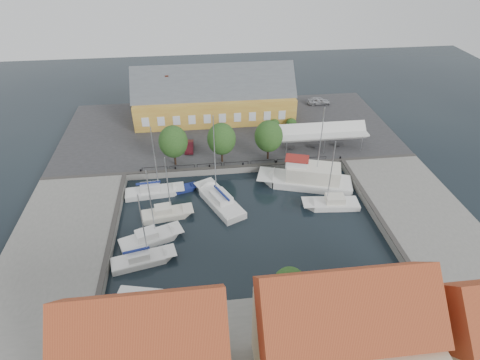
{
  "coord_description": "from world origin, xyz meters",
  "views": [
    {
      "loc": [
        -5.51,
        -39.76,
        32.71
      ],
      "look_at": [
        0.0,
        6.0,
        1.5
      ],
      "focal_mm": 30.0,
      "sensor_mm": 36.0,
      "label": 1
    }
  ],
  "objects_px": {
    "east_boat_a": "(322,185)",
    "west_boat_d": "(142,261)",
    "center_sailboat": "(220,202)",
    "tent_canopy": "(322,132)",
    "west_boat_a": "(153,192)",
    "warehouse": "(211,99)",
    "trawler": "(308,179)",
    "west_boat_c": "(150,239)",
    "launch_sw": "(139,297)",
    "car_red": "(189,146)",
    "west_boat_b": "(166,215)",
    "car_silver": "(319,101)",
    "east_boat_b": "(332,205)",
    "launch_nw": "(183,190)"
  },
  "relations": [
    {
      "from": "east_boat_b",
      "to": "west_boat_b",
      "type": "distance_m",
      "value": 21.76
    },
    {
      "from": "warehouse",
      "to": "trawler",
      "type": "height_order",
      "value": "warehouse"
    },
    {
      "from": "car_red",
      "to": "launch_nw",
      "type": "height_order",
      "value": "car_red"
    },
    {
      "from": "tent_canopy",
      "to": "center_sailboat",
      "type": "height_order",
      "value": "center_sailboat"
    },
    {
      "from": "launch_sw",
      "to": "warehouse",
      "type": "bearing_deg",
      "value": 76.13
    },
    {
      "from": "trawler",
      "to": "west_boat_a",
      "type": "relative_size",
      "value": 1.26
    },
    {
      "from": "west_boat_d",
      "to": "east_boat_b",
      "type": "bearing_deg",
      "value": 16.98
    },
    {
      "from": "east_boat_b",
      "to": "west_boat_c",
      "type": "relative_size",
      "value": 1.0
    },
    {
      "from": "car_red",
      "to": "west_boat_d",
      "type": "height_order",
      "value": "west_boat_d"
    },
    {
      "from": "center_sailboat",
      "to": "trawler",
      "type": "distance_m",
      "value": 13.14
    },
    {
      "from": "tent_canopy",
      "to": "trawler",
      "type": "height_order",
      "value": "trawler"
    },
    {
      "from": "west_boat_a",
      "to": "west_boat_b",
      "type": "relative_size",
      "value": 1.16
    },
    {
      "from": "car_red",
      "to": "trawler",
      "type": "height_order",
      "value": "trawler"
    },
    {
      "from": "east_boat_a",
      "to": "east_boat_b",
      "type": "xyz_separation_m",
      "value": [
        0.04,
        -4.59,
        -0.0
      ]
    },
    {
      "from": "car_silver",
      "to": "launch_nw",
      "type": "bearing_deg",
      "value": 137.54
    },
    {
      "from": "east_boat_a",
      "to": "car_red",
      "type": "bearing_deg",
      "value": 149.16
    },
    {
      "from": "tent_canopy",
      "to": "launch_nw",
      "type": "bearing_deg",
      "value": -160.33
    },
    {
      "from": "west_boat_c",
      "to": "launch_sw",
      "type": "height_order",
      "value": "west_boat_c"
    },
    {
      "from": "east_boat_a",
      "to": "launch_sw",
      "type": "xyz_separation_m",
      "value": [
        -24.06,
        -16.86,
        -0.17
      ]
    },
    {
      "from": "car_silver",
      "to": "west_boat_c",
      "type": "bearing_deg",
      "value": 143.46
    },
    {
      "from": "car_red",
      "to": "west_boat_c",
      "type": "bearing_deg",
      "value": -101.97
    },
    {
      "from": "east_boat_b",
      "to": "launch_sw",
      "type": "distance_m",
      "value": 27.04
    },
    {
      "from": "warehouse",
      "to": "west_boat_b",
      "type": "distance_m",
      "value": 28.62
    },
    {
      "from": "trawler",
      "to": "launch_nw",
      "type": "xyz_separation_m",
      "value": [
        -17.72,
        0.75,
        -0.93
      ]
    },
    {
      "from": "car_silver",
      "to": "trawler",
      "type": "distance_m",
      "value": 26.74
    },
    {
      "from": "trawler",
      "to": "launch_nw",
      "type": "distance_m",
      "value": 17.76
    },
    {
      "from": "car_silver",
      "to": "launch_nw",
      "type": "distance_m",
      "value": 36.15
    },
    {
      "from": "car_red",
      "to": "west_boat_b",
      "type": "distance_m",
      "value": 15.52
    },
    {
      "from": "tent_canopy",
      "to": "west_boat_a",
      "type": "height_order",
      "value": "west_boat_a"
    },
    {
      "from": "west_boat_d",
      "to": "launch_nw",
      "type": "relative_size",
      "value": 2.39
    },
    {
      "from": "west_boat_d",
      "to": "launch_sw",
      "type": "relative_size",
      "value": 2.03
    },
    {
      "from": "warehouse",
      "to": "west_boat_b",
      "type": "bearing_deg",
      "value": -105.44
    },
    {
      "from": "warehouse",
      "to": "launch_sw",
      "type": "relative_size",
      "value": 5.9
    },
    {
      "from": "east_boat_b",
      "to": "west_boat_c",
      "type": "xyz_separation_m",
      "value": [
        -23.5,
        -3.95,
        0.0
      ]
    },
    {
      "from": "car_red",
      "to": "west_boat_a",
      "type": "distance_m",
      "value": 11.34
    },
    {
      "from": "launch_sw",
      "to": "west_boat_b",
      "type": "bearing_deg",
      "value": 79.58
    },
    {
      "from": "car_red",
      "to": "trawler",
      "type": "relative_size",
      "value": 0.27
    },
    {
      "from": "center_sailboat",
      "to": "west_boat_d",
      "type": "xyz_separation_m",
      "value": [
        -9.44,
        -9.63,
        -0.09
      ]
    },
    {
      "from": "car_silver",
      "to": "west_boat_b",
      "type": "bearing_deg",
      "value": 141.22
    },
    {
      "from": "car_silver",
      "to": "west_boat_b",
      "type": "height_order",
      "value": "west_boat_b"
    },
    {
      "from": "trawler",
      "to": "launch_sw",
      "type": "xyz_separation_m",
      "value": [
        -22.18,
        -17.57,
        -0.93
      ]
    },
    {
      "from": "tent_canopy",
      "to": "launch_nw",
      "type": "relative_size",
      "value": 3.41
    },
    {
      "from": "trawler",
      "to": "west_boat_b",
      "type": "xyz_separation_m",
      "value": [
        -19.83,
        -4.81,
        -0.76
      ]
    },
    {
      "from": "east_boat_b",
      "to": "warehouse",
      "type": "bearing_deg",
      "value": 117.09
    },
    {
      "from": "center_sailboat",
      "to": "east_boat_a",
      "type": "height_order",
      "value": "center_sailboat"
    },
    {
      "from": "car_silver",
      "to": "launch_sw",
      "type": "relative_size",
      "value": 0.89
    },
    {
      "from": "east_boat_a",
      "to": "west_boat_d",
      "type": "distance_m",
      "value": 26.89
    },
    {
      "from": "east_boat_a",
      "to": "launch_nw",
      "type": "relative_size",
      "value": 3.08
    },
    {
      "from": "center_sailboat",
      "to": "west_boat_c",
      "type": "xyz_separation_m",
      "value": [
        -8.81,
        -6.22,
        -0.1
      ]
    },
    {
      "from": "west_boat_c",
      "to": "west_boat_a",
      "type": "bearing_deg",
      "value": 90.96
    }
  ]
}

